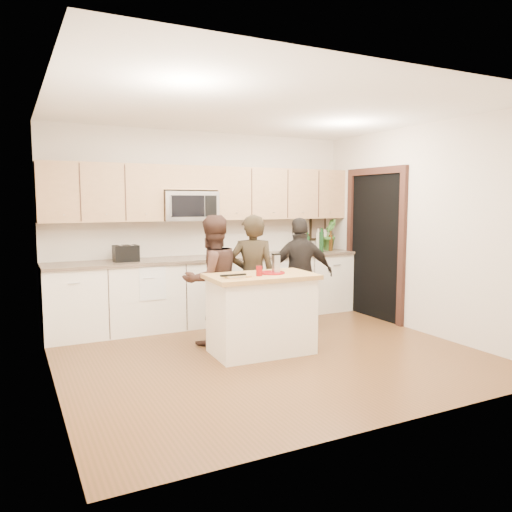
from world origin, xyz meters
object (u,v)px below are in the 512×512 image
island (261,313)px  toaster (126,253)px  woman_left (253,277)px  woman_center (212,280)px  woman_right (301,274)px

island → toaster: toaster is taller
toaster → woman_left: bearing=-37.6°
woman_left → woman_center: 0.52m
island → woman_right: size_ratio=0.81×
island → woman_left: bearing=75.8°
woman_right → woman_left: bearing=23.8°
woman_left → woman_center: bearing=21.5°
island → toaster: size_ratio=3.96×
island → toaster: (-1.16, 1.57, 0.59)m
island → toaster: 2.04m
woman_left → woman_right: woman_left is taller
toaster → woman_center: size_ratio=0.20×
woman_left → island: bearing=99.8°
toaster → island: bearing=-53.5°
island → woman_right: (0.93, 0.67, 0.30)m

